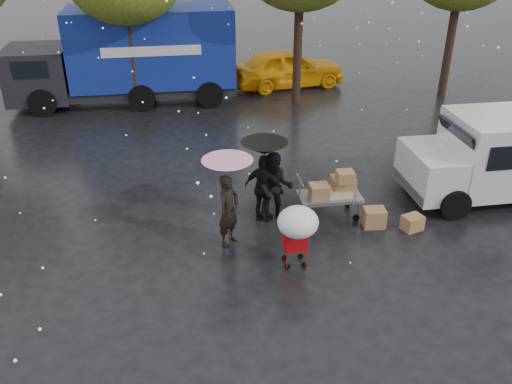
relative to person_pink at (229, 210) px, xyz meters
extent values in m
plane|color=black|center=(1.17, -0.62, -0.84)|extent=(90.00, 90.00, 0.00)
imported|color=black|center=(0.00, 0.00, 0.00)|extent=(0.71, 0.72, 1.68)
imported|color=black|center=(1.19, 0.80, 0.04)|extent=(0.98, 0.83, 1.77)
imported|color=black|center=(0.94, 0.87, 0.01)|extent=(1.05, 0.92, 1.70)
cylinder|color=#4C4C4C|center=(0.00, 0.00, 0.12)|extent=(0.02, 0.02, 1.91)
cone|color=#D2568F|center=(0.00, 0.00, 1.07)|extent=(1.10, 1.10, 0.30)
sphere|color=#4C4C4C|center=(0.00, 0.00, 1.10)|extent=(0.06, 0.06, 0.06)
cylinder|color=#4C4C4C|center=(0.94, 0.87, 0.10)|extent=(0.02, 0.02, 1.89)
cone|color=black|center=(0.94, 0.87, 1.05)|extent=(1.08, 1.08, 0.30)
sphere|color=#4C4C4C|center=(0.94, 0.87, 1.08)|extent=(0.06, 0.06, 0.06)
cube|color=slate|center=(2.53, 0.79, -0.29)|extent=(1.50, 0.80, 0.08)
cylinder|color=slate|center=(1.78, 0.79, -0.04)|extent=(0.04, 0.04, 0.60)
cube|color=brown|center=(2.88, 0.89, -0.05)|extent=(0.55, 0.45, 0.40)
cube|color=brown|center=(2.23, 0.69, -0.08)|extent=(0.45, 0.40, 0.35)
cube|color=brown|center=(2.83, 0.64, 0.29)|extent=(0.40, 0.35, 0.28)
cube|color=tan|center=(2.58, 0.79, -0.19)|extent=(0.90, 0.55, 0.12)
cylinder|color=black|center=(1.93, 0.47, -0.76)|extent=(0.16, 0.05, 0.16)
cylinder|color=black|center=(1.93, 1.11, -0.76)|extent=(0.16, 0.05, 0.16)
cylinder|color=black|center=(3.13, 0.47, -0.76)|extent=(0.16, 0.05, 0.16)
cylinder|color=black|center=(3.13, 1.11, -0.76)|extent=(0.16, 0.05, 0.16)
cube|color=red|center=(1.27, -1.03, -0.19)|extent=(0.47, 0.41, 0.45)
cylinder|color=red|center=(1.27, -1.22, 0.18)|extent=(0.42, 0.02, 0.02)
cylinder|color=#4C4C4C|center=(1.27, -1.22, 0.11)|extent=(0.02, 0.02, 0.60)
ellipsoid|color=white|center=(1.27, -1.22, 0.31)|extent=(0.84, 0.84, 0.63)
cylinder|color=black|center=(1.09, -1.19, -0.78)|extent=(0.12, 0.04, 0.12)
cylinder|color=black|center=(1.09, -0.87, -0.78)|extent=(0.12, 0.04, 0.12)
cylinder|color=black|center=(1.45, -1.19, -0.78)|extent=(0.12, 0.04, 0.12)
cylinder|color=black|center=(1.45, -0.87, -0.78)|extent=(0.12, 0.04, 0.12)
cube|color=silver|center=(5.30, 1.18, 0.01)|extent=(1.20, 1.95, 1.10)
cube|color=black|center=(5.85, 1.18, 0.86)|extent=(0.37, 1.70, 0.67)
cube|color=slate|center=(4.75, 1.18, -0.39)|extent=(0.12, 1.90, 0.25)
cylinder|color=black|center=(5.50, 0.23, -0.46)|extent=(0.76, 0.28, 0.76)
cylinder|color=black|center=(5.50, 2.13, -0.46)|extent=(0.76, 0.28, 0.76)
cube|color=navy|center=(-1.65, 10.48, 1.26)|extent=(6.00, 2.50, 2.80)
cube|color=black|center=(-5.85, 10.48, 0.41)|extent=(2.20, 2.40, 1.90)
cube|color=black|center=(-2.65, 10.48, -0.29)|extent=(8.00, 2.30, 0.35)
cube|color=silver|center=(-1.65, 9.22, 1.36)|extent=(3.50, 0.03, 0.35)
cylinder|color=black|center=(-5.65, 9.33, -0.34)|extent=(1.00, 0.30, 1.00)
cylinder|color=black|center=(-5.65, 11.63, -0.34)|extent=(1.00, 0.30, 1.00)
cylinder|color=black|center=(0.35, 9.33, -0.34)|extent=(1.00, 0.30, 1.00)
cylinder|color=black|center=(0.35, 11.63, -0.34)|extent=(1.00, 0.30, 1.00)
cube|color=brown|center=(3.47, 0.17, -0.61)|extent=(0.54, 0.45, 0.45)
cube|color=brown|center=(4.31, -0.11, -0.66)|extent=(0.54, 0.48, 0.36)
imported|color=#FFAE0D|center=(3.75, 11.44, -0.05)|extent=(4.90, 2.59, 1.59)
cylinder|color=black|center=(-2.33, 9.38, 1.40)|extent=(0.32, 0.32, 4.48)
cylinder|color=black|center=(3.67, 9.38, 1.61)|extent=(0.32, 0.32, 4.90)
cylinder|color=black|center=(9.67, 9.38, 1.47)|extent=(0.32, 0.32, 4.62)
camera|label=1|loc=(-1.03, -10.26, 5.95)|focal=38.00mm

